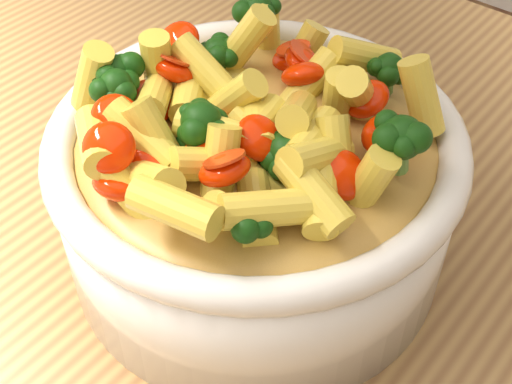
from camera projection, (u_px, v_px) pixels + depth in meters
The scene contains 3 objects.
table at pixel (320, 338), 0.59m from camera, with size 1.20×0.80×0.90m.
serving_bowl at pixel (256, 190), 0.48m from camera, with size 0.27×0.27×0.12m.
pasta_salad at pixel (256, 106), 0.43m from camera, with size 0.21×0.21×0.05m.
Camera 1 is at (0.17, -0.30, 1.30)m, focal length 50.00 mm.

